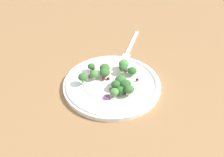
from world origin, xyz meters
The scene contains 29 objects.
ground_plane centered at (0.00, 0.00, -1.00)cm, with size 180.00×180.00×2.00cm, color olive.
plate centered at (0.54, -1.48, 0.86)cm, with size 25.64×25.64×1.70cm.
dressing_pool centered at (0.54, -1.48, 1.30)cm, with size 14.87×14.87×0.20cm, color white.
broccoli_floret_0 centered at (3.49, -0.84, 3.04)cm, with size 2.55×2.55×2.58cm.
broccoli_floret_1 centered at (-5.27, -6.45, 2.81)cm, with size 2.07×2.07×2.10cm.
broccoli_floret_2 centered at (2.30, 0.51, 3.34)cm, with size 2.89×2.89×2.93cm.
broccoli_floret_3 centered at (-4.83, 2.49, 3.10)cm, with size 2.81×2.81×2.85cm.
broccoli_floret_4 centered at (-2.79, 1.95, 3.37)cm, with size 2.28×2.28×2.31cm.
broccoli_floret_5 centered at (-3.66, -2.91, 3.11)cm, with size 2.81×2.81×2.84cm.
broccoli_floret_6 centered at (0.08, -8.93, 3.46)cm, with size 2.54×2.54×2.58cm.
broccoli_floret_7 centered at (6.22, 2.01, 3.46)cm, with size 2.45×2.45×2.48cm.
broccoli_floret_8 centered at (-1.39, -5.99, 3.10)cm, with size 2.44×2.44×2.47cm.
broccoli_floret_9 centered at (3.97, 1.51, 3.17)cm, with size 2.83×2.83×2.87cm.
broccoli_floret_10 centered at (-1.67, 4.25, 2.90)cm, with size 2.47×2.47×2.50cm.
broccoli_floret_11 centered at (6.15, -1.65, 2.98)cm, with size 2.21×2.21×2.24cm.
broccoli_floret_12 centered at (-1.85, -3.11, 2.97)cm, with size 2.78×2.78×2.82cm.
broccoli_floret_13 centered at (5.39, 0.47, 2.74)cm, with size 2.20×2.20×2.22cm.
cranberry_0 centered at (2.84, 2.04, 1.64)cm, with size 0.74×0.74×0.74cm, color maroon.
cranberry_1 centered at (1.04, 5.12, 2.03)cm, with size 0.76×0.76×0.76cm, color #4C0A14.
cranberry_2 centered at (-0.73, -2.30, 1.73)cm, with size 0.80×0.80×0.80cm, color maroon.
cranberry_3 centered at (-4.98, -5.94, 2.23)cm, with size 0.88×0.88×0.88cm, color maroon.
cranberry_4 centered at (-0.50, -3.55, 2.11)cm, with size 0.91×0.91×0.91cm, color maroon.
onion_bit_0 centered at (-4.30, -3.44, 1.86)cm, with size 0.85×0.88×0.48cm, color #843D75.
onion_bit_1 centered at (-2.74, -7.54, 1.84)cm, with size 1.37×1.03×0.56cm, color #A35B93.
onion_bit_2 centered at (4.84, 1.57, 1.73)cm, with size 1.30×1.30×0.50cm, color #843D75.
onion_bit_3 centered at (3.70, -2.02, 1.68)cm, with size 1.16×0.85×0.59cm, color #843D75.
onion_bit_4 centered at (-3.81, 3.25, 1.89)cm, with size 1.18×1.10×0.39cm, color #934C84.
onion_bit_5 centered at (6.49, -3.47, 1.79)cm, with size 1.28×1.35×0.39cm, color #843D75.
fork centered at (-18.08, 6.87, 0.25)cm, with size 17.71×9.25×0.50cm.
Camera 1 is at (54.69, -8.53, 46.50)cm, focal length 43.33 mm.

